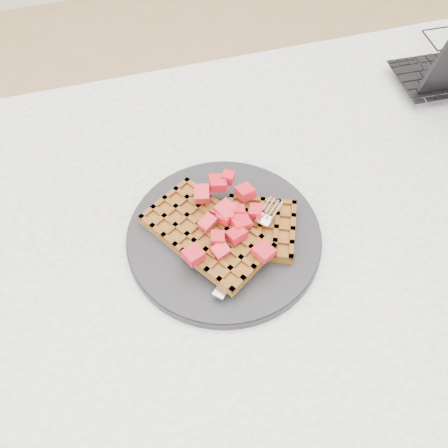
# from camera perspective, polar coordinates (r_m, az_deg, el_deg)

# --- Properties ---
(ground) EXTENTS (4.00, 4.00, 0.00)m
(ground) POSITION_cam_1_polar(r_m,az_deg,el_deg) (1.43, 5.81, -16.93)
(ground) COLOR tan
(ground) RESTS_ON ground
(table) EXTENTS (1.20, 0.80, 0.75)m
(table) POSITION_cam_1_polar(r_m,az_deg,el_deg) (0.85, 9.36, -3.63)
(table) COLOR silver
(table) RESTS_ON ground
(plate) EXTENTS (0.28, 0.28, 0.02)m
(plate) POSITION_cam_1_polar(r_m,az_deg,el_deg) (0.72, 0.00, -1.46)
(plate) COLOR black
(plate) RESTS_ON table
(waffles) EXTENTS (0.23, 0.21, 0.03)m
(waffles) POSITION_cam_1_polar(r_m,az_deg,el_deg) (0.70, 0.10, -0.84)
(waffles) COLOR brown
(waffles) RESTS_ON plate
(strawberry_pile) EXTENTS (0.15, 0.15, 0.02)m
(strawberry_pile) POSITION_cam_1_polar(r_m,az_deg,el_deg) (0.68, 0.00, 0.67)
(strawberry_pile) COLOR #A30B1A
(strawberry_pile) RESTS_ON waffles
(fork) EXTENTS (0.15, 0.14, 0.02)m
(fork) POSITION_cam_1_polar(r_m,az_deg,el_deg) (0.69, 3.27, -2.30)
(fork) COLOR silver
(fork) RESTS_ON plate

